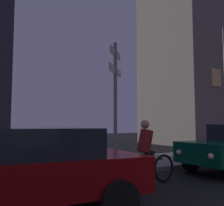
{
  "coord_description": "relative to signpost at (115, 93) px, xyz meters",
  "views": [
    {
      "loc": [
        -4.87,
        -0.9,
        1.49
      ],
      "look_at": [
        -0.64,
        6.91,
        2.24
      ],
      "focal_mm": 41.41,
      "sensor_mm": 36.0,
      "label": 1
    }
  ],
  "objects": [
    {
      "name": "cyclist",
      "position": [
        -0.29,
        -2.12,
        -1.78
      ],
      "size": [
        1.81,
        0.38,
        1.61
      ],
      "color": "black",
      "rests_on": "ground_plane"
    },
    {
      "name": "sidewalk_kerb",
      "position": [
        0.72,
        0.85,
        -2.46
      ],
      "size": [
        40.0,
        3.18,
        0.14
      ],
      "primitive_type": "cube",
      "color": "gray",
      "rests_on": "ground_plane"
    },
    {
      "name": "car_side_parked",
      "position": [
        -3.38,
        -2.88,
        -1.76
      ],
      "size": [
        4.25,
        2.19,
        1.43
      ],
      "color": "maroon",
      "rests_on": "ground_plane"
    },
    {
      "name": "building_right_block",
      "position": [
        14.38,
        7.69,
        4.35
      ],
      "size": [
        12.22,
        6.57,
        13.75
      ],
      "color": "slate",
      "rests_on": "ground_plane"
    },
    {
      "name": "signpost",
      "position": [
        0.0,
        0.0,
        0.0
      ],
      "size": [
        1.01,
        1.01,
        4.11
      ],
      "color": "gray",
      "rests_on": "sidewalk_kerb"
    }
  ]
}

